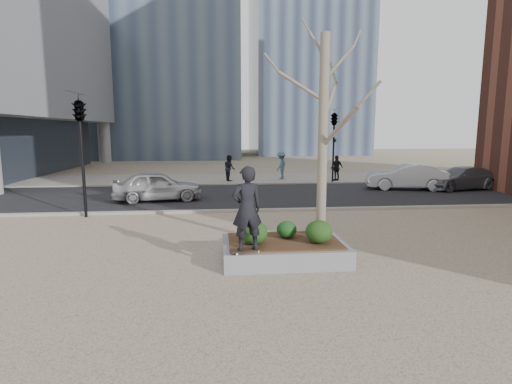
{
  "coord_description": "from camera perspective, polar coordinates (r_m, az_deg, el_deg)",
  "views": [
    {
      "loc": [
        -0.6,
        -9.45,
        3.16
      ],
      "look_at": [
        0.5,
        2.0,
        1.4
      ],
      "focal_mm": 28.0,
      "sensor_mm": 36.0,
      "label": 1
    }
  ],
  "objects": [
    {
      "name": "ground",
      "position": [
        9.98,
        -1.78,
        -9.76
      ],
      "size": [
        120.0,
        120.0,
        0.0
      ],
      "primitive_type": "plane",
      "color": "tan",
      "rests_on": "ground"
    },
    {
      "name": "street",
      "position": [
        19.71,
        -3.68,
        -0.51
      ],
      "size": [
        60.0,
        8.0,
        0.02
      ],
      "primitive_type": "cube",
      "color": "black",
      "rests_on": "ground"
    },
    {
      "name": "far_sidewalk",
      "position": [
        26.64,
        -4.17,
        1.89
      ],
      "size": [
        60.0,
        6.0,
        0.02
      ],
      "primitive_type": "cube",
      "color": "gray",
      "rests_on": "ground"
    },
    {
      "name": "planter",
      "position": [
        10.02,
        3.99,
        -8.35
      ],
      "size": [
        3.0,
        2.0,
        0.45
      ],
      "primitive_type": "cube",
      "color": "gray",
      "rests_on": "ground"
    },
    {
      "name": "planter_mulch",
      "position": [
        9.95,
        4.0,
        -7.0
      ],
      "size": [
        2.7,
        1.7,
        0.04
      ],
      "primitive_type": "cube",
      "color": "#382314",
      "rests_on": "planter"
    },
    {
      "name": "sycamore_tree",
      "position": [
        10.11,
        9.65,
        12.15
      ],
      "size": [
        2.8,
        2.8,
        6.6
      ],
      "primitive_type": null,
      "color": "gray",
      "rests_on": "planter_mulch"
    },
    {
      "name": "shrub_left",
      "position": [
        9.53,
        -0.34,
        -5.79
      ],
      "size": [
        0.67,
        0.67,
        0.57
      ],
      "primitive_type": "ellipsoid",
      "color": "#144017",
      "rests_on": "planter_mulch"
    },
    {
      "name": "shrub_middle",
      "position": [
        10.13,
        4.39,
        -5.36
      ],
      "size": [
        0.5,
        0.5,
        0.43
      ],
      "primitive_type": "ellipsoid",
      "color": "#113714",
      "rests_on": "planter_mulch"
    },
    {
      "name": "shrub_right",
      "position": [
        9.74,
        8.99,
        -5.64
      ],
      "size": [
        0.65,
        0.65,
        0.55
      ],
      "primitive_type": "ellipsoid",
      "color": "#133812",
      "rests_on": "planter_mulch"
    },
    {
      "name": "skateboard",
      "position": [
        9.04,
        -1.29,
        -8.5
      ],
      "size": [
        0.81,
        0.4,
        0.08
      ],
      "primitive_type": null,
      "rotation": [
        0.0,
        0.0,
        0.26
      ],
      "color": "black",
      "rests_on": "planter"
    },
    {
      "name": "skateboarder",
      "position": [
        8.8,
        -1.32,
        -2.39
      ],
      "size": [
        0.77,
        0.59,
        1.89
      ],
      "primitive_type": "imported",
      "rotation": [
        0.0,
        0.0,
        3.36
      ],
      "color": "black",
      "rests_on": "skateboard"
    },
    {
      "name": "police_car",
      "position": [
        18.64,
        -13.92,
        0.83
      ],
      "size": [
        4.14,
        2.18,
        1.34
      ],
      "primitive_type": "imported",
      "rotation": [
        0.0,
        0.0,
        1.73
      ],
      "color": "#BCBCC0",
      "rests_on": "street"
    },
    {
      "name": "car_silver",
      "position": [
        23.11,
        20.7,
        2.06
      ],
      "size": [
        4.44,
        2.52,
        1.38
      ],
      "primitive_type": "imported",
      "rotation": [
        0.0,
        0.0,
        4.44
      ],
      "color": "#AAACB2",
      "rests_on": "street"
    },
    {
      "name": "car_third",
      "position": [
        24.31,
        27.21,
        1.78
      ],
      "size": [
        4.47,
        2.39,
        1.23
      ],
      "primitive_type": "imported",
      "rotation": [
        0.0,
        0.0,
        4.87
      ],
      "color": "#585C64",
      "rests_on": "street"
    },
    {
      "name": "pedestrian_a",
      "position": [
        25.38,
        -3.81,
        3.45
      ],
      "size": [
        0.82,
        0.94,
        1.64
      ],
      "primitive_type": "imported",
      "rotation": [
        0.0,
        0.0,
        1.85
      ],
      "color": "black",
      "rests_on": "far_sidewalk"
    },
    {
      "name": "pedestrian_b",
      "position": [
        26.26,
        3.62,
        3.81
      ],
      "size": [
        1.16,
        1.35,
        1.81
      ],
      "primitive_type": "imported",
      "rotation": [
        0.0,
        0.0,
        4.19
      ],
      "color": "#405F73",
      "rests_on": "far_sidewalk"
    },
    {
      "name": "pedestrian_c",
      "position": [
        25.95,
        11.46,
        3.38
      ],
      "size": [
        1.02,
        0.74,
        1.61
      ],
      "primitive_type": "imported",
      "rotation": [
        0.0,
        0.0,
        3.55
      ],
      "color": "black",
      "rests_on": "far_sidewalk"
    },
    {
      "name": "traffic_light_near",
      "position": [
        15.85,
        -23.57,
        4.69
      ],
      "size": [
        0.6,
        2.48,
        4.5
      ],
      "primitive_type": null,
      "color": "black",
      "rests_on": "ground"
    },
    {
      "name": "traffic_light_far",
      "position": [
        25.09,
        11.01,
        6.46
      ],
      "size": [
        0.6,
        2.48,
        4.5
      ],
      "primitive_type": null,
      "color": "black",
      "rests_on": "ground"
    }
  ]
}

